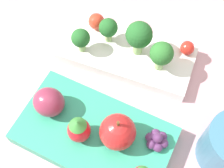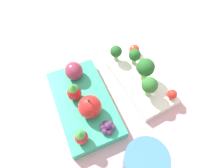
% 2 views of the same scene
% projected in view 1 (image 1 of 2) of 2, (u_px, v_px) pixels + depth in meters
% --- Properties ---
extents(ground_plane, '(4.00, 4.00, 0.00)m').
position_uv_depth(ground_plane, '(114.00, 92.00, 0.47)').
color(ground_plane, '#C6939E').
extents(bento_box_savoury, '(0.21, 0.11, 0.02)m').
position_uv_depth(bento_box_savoury, '(127.00, 54.00, 0.50)').
color(bento_box_savoury, white).
rests_on(bento_box_savoury, ground_plane).
extents(bento_box_fruit, '(0.21, 0.12, 0.02)m').
position_uv_depth(bento_box_fruit, '(95.00, 135.00, 0.43)').
color(bento_box_fruit, '#33A87F').
rests_on(bento_box_fruit, ground_plane).
extents(broccoli_floret_0, '(0.03, 0.03, 0.05)m').
position_uv_depth(broccoli_floret_0, '(162.00, 54.00, 0.44)').
color(broccoli_floret_0, '#93B770').
rests_on(broccoli_floret_0, bento_box_savoury).
extents(broccoli_floret_1, '(0.03, 0.03, 0.04)m').
position_uv_depth(broccoli_floret_1, '(108.00, 28.00, 0.47)').
color(broccoli_floret_1, '#93B770').
rests_on(broccoli_floret_1, bento_box_savoury).
extents(broccoli_floret_2, '(0.04, 0.04, 0.06)m').
position_uv_depth(broccoli_floret_2, '(139.00, 36.00, 0.45)').
color(broccoli_floret_2, '#93B770').
rests_on(broccoli_floret_2, bento_box_savoury).
extents(broccoli_floret_3, '(0.03, 0.03, 0.04)m').
position_uv_depth(broccoli_floret_3, '(81.00, 39.00, 0.47)').
color(broccoli_floret_3, '#93B770').
rests_on(broccoli_floret_3, bento_box_savoury).
extents(cherry_tomato_0, '(0.02, 0.02, 0.02)m').
position_uv_depth(cherry_tomato_0, '(187.00, 48.00, 0.48)').
color(cherry_tomato_0, red).
rests_on(cherry_tomato_0, bento_box_savoury).
extents(cherry_tomato_1, '(0.03, 0.03, 0.03)m').
position_uv_depth(cherry_tomato_1, '(96.00, 21.00, 0.50)').
color(cherry_tomato_1, red).
rests_on(cherry_tomato_1, bento_box_savoury).
extents(apple, '(0.05, 0.05, 0.06)m').
position_uv_depth(apple, '(118.00, 132.00, 0.39)').
color(apple, red).
rests_on(apple, bento_box_fruit).
extents(strawberry_0, '(0.03, 0.03, 0.05)m').
position_uv_depth(strawberry_0, '(79.00, 129.00, 0.40)').
color(strawberry_0, red).
rests_on(strawberry_0, bento_box_fruit).
extents(plum, '(0.04, 0.04, 0.04)m').
position_uv_depth(plum, '(49.00, 102.00, 0.42)').
color(plum, '#892D47').
rests_on(plum, bento_box_fruit).
extents(grape_cluster, '(0.03, 0.03, 0.02)m').
position_uv_depth(grape_cluster, '(157.00, 140.00, 0.40)').
color(grape_cluster, '#562D5B').
rests_on(grape_cluster, bento_box_fruit).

